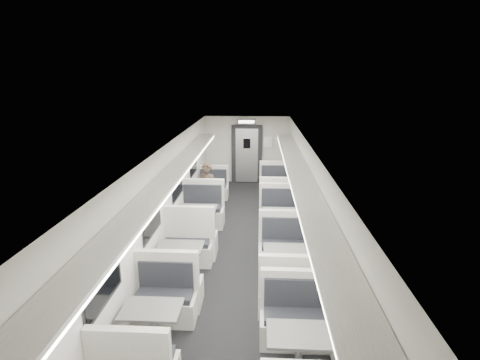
# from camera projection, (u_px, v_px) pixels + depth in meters

# --- Properties ---
(room) EXTENTS (3.24, 12.24, 2.64)m
(room) POSITION_uv_depth(u_px,v_px,m) (236.00, 205.00, 7.75)
(room) COLOR black
(room) RESTS_ON ground
(booth_left_a) EXTENTS (0.96, 1.94, 1.04)m
(booth_left_a) POSITION_uv_depth(u_px,v_px,m) (210.00, 195.00, 11.22)
(booth_left_a) COLOR silver
(booth_left_a) RESTS_ON room
(booth_left_b) EXTENTS (1.12, 2.26, 1.21)m
(booth_left_b) POSITION_uv_depth(u_px,v_px,m) (197.00, 223.00, 8.89)
(booth_left_b) COLOR silver
(booth_left_b) RESTS_ON room
(booth_left_c) EXTENTS (1.03, 2.09, 1.12)m
(booth_left_c) POSITION_uv_depth(u_px,v_px,m) (180.00, 263.00, 7.06)
(booth_left_c) COLOR silver
(booth_left_c) RESTS_ON room
(booth_left_d) EXTENTS (0.99, 2.00, 1.07)m
(booth_left_d) POSITION_uv_depth(u_px,v_px,m) (153.00, 329.00, 5.26)
(booth_left_d) COLOR silver
(booth_left_d) RESTS_ON room
(booth_right_a) EXTENTS (1.06, 2.15, 1.15)m
(booth_right_a) POSITION_uv_depth(u_px,v_px,m) (277.00, 193.00, 11.22)
(booth_right_a) COLOR silver
(booth_right_a) RESTS_ON room
(booth_right_b) EXTENTS (1.06, 2.15, 1.15)m
(booth_right_b) POSITION_uv_depth(u_px,v_px,m) (281.00, 226.00, 8.78)
(booth_right_b) COLOR silver
(booth_right_b) RESTS_ON room
(booth_right_c) EXTENTS (1.05, 2.12, 1.14)m
(booth_right_c) POSITION_uv_depth(u_px,v_px,m) (287.00, 268.00, 6.89)
(booth_right_c) COLOR silver
(booth_right_c) RESTS_ON room
(booth_right_d) EXTENTS (0.99, 2.00, 1.07)m
(booth_right_d) POSITION_uv_depth(u_px,v_px,m) (299.00, 356.00, 4.76)
(booth_right_d) COLOR silver
(booth_right_d) RESTS_ON room
(passenger) EXTENTS (0.66, 0.56, 1.55)m
(passenger) POSITION_uv_depth(u_px,v_px,m) (207.00, 191.00, 10.14)
(passenger) COLOR black
(passenger) RESTS_ON room
(window_a) EXTENTS (0.02, 1.18, 0.84)m
(window_a) POSITION_uv_depth(u_px,v_px,m) (193.00, 161.00, 11.05)
(window_a) COLOR black
(window_a) RESTS_ON room
(window_b) EXTENTS (0.02, 1.18, 0.84)m
(window_b) POSITION_uv_depth(u_px,v_px,m) (178.00, 181.00, 8.94)
(window_b) COLOR black
(window_b) RESTS_ON room
(window_c) EXTENTS (0.02, 1.18, 0.84)m
(window_c) POSITION_uv_depth(u_px,v_px,m) (152.00, 215.00, 6.82)
(window_c) COLOR black
(window_c) RESTS_ON room
(window_d) EXTENTS (0.02, 1.18, 0.84)m
(window_d) POSITION_uv_depth(u_px,v_px,m) (103.00, 277.00, 4.71)
(window_d) COLOR black
(window_d) RESTS_ON room
(luggage_rack_left) EXTENTS (0.46, 10.40, 0.09)m
(luggage_rack_left) POSITION_uv_depth(u_px,v_px,m) (172.00, 175.00, 7.33)
(luggage_rack_left) COLOR silver
(luggage_rack_left) RESTS_ON room
(luggage_rack_right) EXTENTS (0.46, 10.40, 0.09)m
(luggage_rack_right) POSITION_uv_depth(u_px,v_px,m) (300.00, 177.00, 7.20)
(luggage_rack_right) COLOR silver
(luggage_rack_right) RESTS_ON room
(vestibule_door) EXTENTS (1.10, 0.13, 2.10)m
(vestibule_door) POSITION_uv_depth(u_px,v_px,m) (247.00, 154.00, 13.49)
(vestibule_door) COLOR black
(vestibule_door) RESTS_ON room
(exit_sign) EXTENTS (0.62, 0.12, 0.16)m
(exit_sign) POSITION_uv_depth(u_px,v_px,m) (246.00, 122.00, 12.69)
(exit_sign) COLOR black
(exit_sign) RESTS_ON room
(wall_notice) EXTENTS (0.32, 0.02, 0.40)m
(wall_notice) POSITION_uv_depth(u_px,v_px,m) (268.00, 142.00, 13.32)
(wall_notice) COLOR white
(wall_notice) RESTS_ON room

